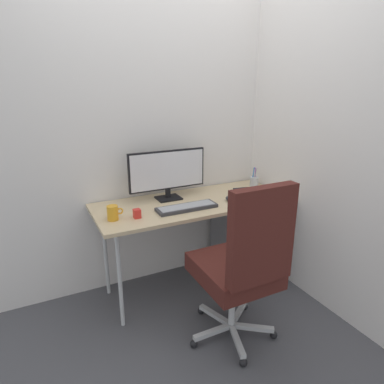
{
  "coord_description": "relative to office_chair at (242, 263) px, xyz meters",
  "views": [
    {
      "loc": [
        -1.11,
        -2.19,
        1.62
      ],
      "look_at": [
        -0.05,
        -0.06,
        0.85
      ],
      "focal_mm": 31.43,
      "sensor_mm": 36.0,
      "label": 1
    }
  ],
  "objects": [
    {
      "name": "ground_plane",
      "position": [
        0.03,
        0.71,
        -0.58
      ],
      "size": [
        8.0,
        8.0,
        0.0
      ],
      "primitive_type": "plane",
      "color": "#4C4C51"
    },
    {
      "name": "coffee_mug",
      "position": [
        -0.62,
        0.62,
        0.22
      ],
      "size": [
        0.11,
        0.07,
        0.1
      ],
      "color": "orange",
      "rests_on": "desk"
    },
    {
      "name": "monitor",
      "position": [
        -0.12,
        0.86,
        0.39
      ],
      "size": [
        0.62,
        0.15,
        0.39
      ],
      "color": "black",
      "rests_on": "desk"
    },
    {
      "name": "notebook",
      "position": [
        0.51,
        0.71,
        0.18
      ],
      "size": [
        0.17,
        0.24,
        0.02
      ],
      "primitive_type": "cube",
      "rotation": [
        0.0,
        0.0,
        -0.21
      ],
      "color": "black",
      "rests_on": "desk"
    },
    {
      "name": "wall_back",
      "position": [
        0.03,
        1.05,
        0.82
      ],
      "size": [
        3.35,
        0.04,
        2.8
      ],
      "primitive_type": "cube",
      "color": "white",
      "rests_on": "ground_plane"
    },
    {
      "name": "filing_cabinet",
      "position": [
        0.53,
        0.71,
        -0.29
      ],
      "size": [
        0.36,
        0.57,
        0.58
      ],
      "color": "slate",
      "rests_on": "ground_plane"
    },
    {
      "name": "keyboard",
      "position": [
        -0.09,
        0.58,
        0.18
      ],
      "size": [
        0.45,
        0.14,
        0.03
      ],
      "color": "#333338",
      "rests_on": "desk"
    },
    {
      "name": "desk_clamp_accessory",
      "position": [
        -0.47,
        0.58,
        0.2
      ],
      "size": [
        0.05,
        0.05,
        0.06
      ],
      "primitive_type": "cube",
      "color": "red",
      "rests_on": "desk"
    },
    {
      "name": "office_chair",
      "position": [
        0.0,
        0.0,
        0.0
      ],
      "size": [
        0.56,
        0.59,
        1.11
      ],
      "color": "black",
      "rests_on": "ground_plane"
    },
    {
      "name": "wall_side_right",
      "position": [
        0.82,
        0.45,
        0.82
      ],
      "size": [
        0.04,
        2.45,
        2.8
      ],
      "primitive_type": "cube",
      "color": "white",
      "rests_on": "ground_plane"
    },
    {
      "name": "desk",
      "position": [
        0.03,
        0.71,
        0.12
      ],
      "size": [
        1.52,
        0.62,
        0.75
      ],
      "color": "#D1B78C",
      "rests_on": "ground_plane"
    },
    {
      "name": "pen_holder",
      "position": [
        0.69,
        0.84,
        0.21
      ],
      "size": [
        0.08,
        0.08,
        0.17
      ],
      "color": "silver",
      "rests_on": "desk"
    },
    {
      "name": "mouse",
      "position": [
        0.28,
        0.59,
        0.18
      ],
      "size": [
        0.07,
        0.11,
        0.04
      ],
      "primitive_type": "ellipsoid",
      "rotation": [
        0.0,
        0.0,
        -0.13
      ],
      "color": "black",
      "rests_on": "desk"
    }
  ]
}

